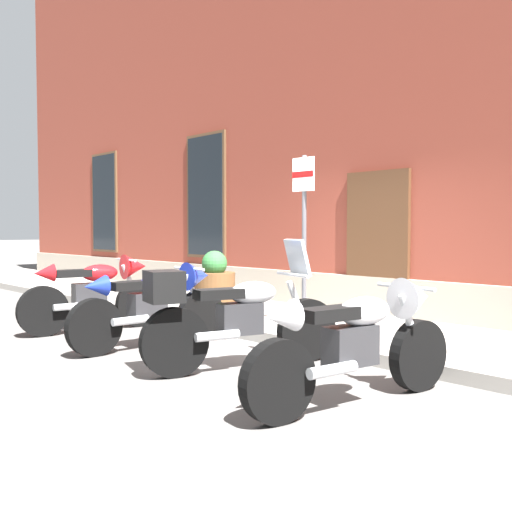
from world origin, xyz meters
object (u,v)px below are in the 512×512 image
(motorcycle_white_sport, at_px, (363,337))
(parking_sign, at_px, (304,215))
(motorcycle_silver_touring, at_px, (235,316))
(motorcycle_red_sport, at_px, (98,290))
(barrel_planter, at_px, (215,286))
(motorcycle_blue_sport, at_px, (157,301))

(motorcycle_white_sport, distance_m, parking_sign, 3.16)
(motorcycle_white_sport, bearing_deg, motorcycle_silver_touring, -179.42)
(motorcycle_red_sport, bearing_deg, barrel_planter, 79.17)
(motorcycle_silver_touring, height_order, parking_sign, parking_sign)
(motorcycle_blue_sport, height_order, parking_sign, parking_sign)
(motorcycle_red_sport, relative_size, parking_sign, 0.90)
(motorcycle_blue_sport, distance_m, parking_sign, 2.22)
(motorcycle_blue_sport, bearing_deg, motorcycle_silver_touring, -3.16)
(motorcycle_blue_sport, xyz_separation_m, motorcycle_silver_touring, (1.53, -0.08, -0.00))
(motorcycle_white_sport, bearing_deg, motorcycle_blue_sport, 178.73)
(motorcycle_blue_sport, relative_size, motorcycle_silver_touring, 1.01)
(motorcycle_white_sport, relative_size, parking_sign, 0.96)
(motorcycle_red_sport, height_order, motorcycle_white_sport, motorcycle_red_sport)
(motorcycle_red_sport, xyz_separation_m, motorcycle_silver_touring, (3.01, -0.08, -0.02))
(motorcycle_white_sport, bearing_deg, parking_sign, 141.49)
(motorcycle_blue_sport, relative_size, barrel_planter, 2.26)
(motorcycle_silver_touring, xyz_separation_m, barrel_planter, (-2.66, 1.90, -0.02))
(barrel_planter, bearing_deg, parking_sign, -0.85)
(motorcycle_red_sport, distance_m, motorcycle_white_sport, 4.59)
(motorcycle_white_sport, distance_m, barrel_planter, 4.64)
(parking_sign, bearing_deg, motorcycle_red_sport, -141.58)
(motorcycle_red_sport, height_order, barrel_planter, barrel_planter)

